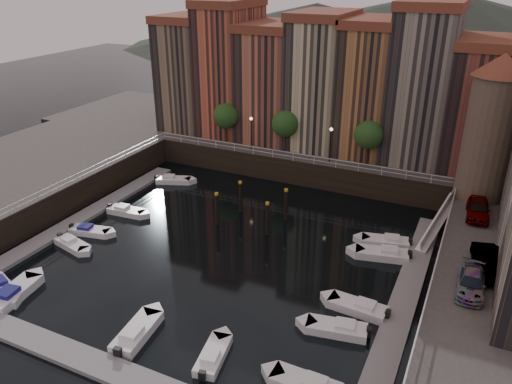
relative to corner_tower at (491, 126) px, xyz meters
The scene contains 28 objects.
ground 26.72m from the corner_tower, 144.06° to the right, with size 200.00×200.00×0.00m, color black.
quay_far 24.65m from the corner_tower, 150.10° to the left, with size 80.00×20.00×3.00m, color black.
dock_left 40.63m from the corner_tower, 156.82° to the right, with size 2.00×28.00×0.35m, color gray.
dock_right 18.84m from the corner_tower, 103.78° to the right, with size 2.00×28.00×0.35m, color gray.
dock_near 38.63m from the corner_tower, 122.41° to the right, with size 30.00×2.00×0.35m, color gray.
mountains 97.26m from the corner_tower, 100.84° to the left, with size 145.00×100.00×18.00m.
far_terrace 18.98m from the corner_tower, 151.66° to the left, with size 48.70×10.30×17.50m.
corner_tower is the anchor object (origin of this frame).
promenade_trees 21.95m from the corner_tower, behind, with size 21.20×3.20×5.20m.
street_lamps 21.60m from the corner_tower, behind, with size 10.36×0.36×4.18m.
railings 23.10m from the corner_tower, 154.32° to the right, with size 36.08×34.04×0.52m.
gangway 9.86m from the corner_tower, 122.80° to the right, with size 2.78×8.32×3.73m.
mooring_pilings 23.69m from the corner_tower, 155.40° to the right, with size 6.17×4.15×3.78m.
boat_left_0 44.64m from the corner_tower, 139.19° to the right, with size 4.62×3.04×1.04m.
boat_left_1 40.21m from the corner_tower, 147.86° to the right, with size 4.20×2.33×0.94m.
boat_left_2 39.16m from the corner_tower, 151.50° to the right, with size 4.24×2.28×0.95m.
boat_left_3 36.73m from the corner_tower, 158.16° to the right, with size 4.36×1.84×0.99m.
boat_left_4 34.82m from the corner_tower, behind, with size 4.38×2.92×0.99m.
boat_right_1 24.86m from the corner_tower, 108.85° to the right, with size 4.66×2.38×1.04m.
boat_right_2 22.10m from the corner_tower, 109.70° to the right, with size 4.71×2.01×1.07m.
boat_right_3 15.69m from the corner_tower, 123.12° to the right, with size 4.98×2.72×1.12m.
boat_right_4 14.37m from the corner_tower, 131.20° to the right, with size 4.65×2.52×1.04m.
boat_near_0 43.59m from the corner_tower, 137.78° to the right, with size 2.57×5.17×1.16m.
boat_near_2 35.84m from the corner_tower, 125.35° to the right, with size 2.26×4.93×1.11m.
boat_near_3 32.62m from the corner_tower, 116.82° to the right, with size 2.16×4.22×0.95m.
car_a 8.02m from the corner_tower, 87.29° to the right, with size 1.89×4.70×1.60m, color gray.
car_b 15.46m from the corner_tower, 83.60° to the right, with size 1.68×4.83×1.59m, color gray.
car_c 18.33m from the corner_tower, 88.32° to the right, with size 1.84×4.52×1.31m, color gray.
Camera 1 is at (19.41, -34.91, 23.68)m, focal length 35.00 mm.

